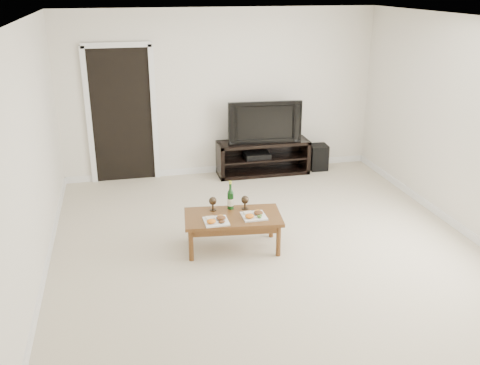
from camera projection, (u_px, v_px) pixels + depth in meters
The scene contains 14 objects.
floor at pixel (266, 247), 6.36m from camera, with size 5.50×5.50×0.00m, color beige.
back_wall at pixel (221, 93), 8.43m from camera, with size 5.00×0.04×2.60m, color white.
ceiling at pixel (271, 17), 5.43m from camera, with size 5.00×5.50×0.04m, color white.
doorway at pixel (122, 116), 8.17m from camera, with size 0.90×0.02×2.05m, color black.
media_console at pixel (263, 158), 8.67m from camera, with size 1.48×0.45×0.55m, color black.
television at pixel (264, 121), 8.46m from camera, with size 1.17×0.15×0.67m, color black.
av_receiver at pixel (257, 155), 8.62m from camera, with size 0.40×0.30×0.08m, color black.
subwoofer at pixel (318, 157), 8.90m from camera, with size 0.28×0.28×0.42m, color black.
coffee_table at pixel (233, 232), 6.26m from camera, with size 1.11×0.61×0.42m, color brown.
plate_left at pixel (216, 219), 6.01m from camera, with size 0.27×0.27×0.07m, color white.
plate_right at pixel (254, 214), 6.14m from camera, with size 0.27×0.27×0.07m, color white.
wine_bottle at pixel (230, 195), 6.31m from camera, with size 0.07×0.07×0.35m, color #0E3511.
goblet_left at pixel (213, 204), 6.30m from camera, with size 0.09×0.09×0.17m, color #32271B, non-canonical shape.
goblet_right at pixel (245, 203), 6.33m from camera, with size 0.09×0.09×0.17m, color #32271B, non-canonical shape.
Camera 1 is at (-1.58, -5.46, 2.98)m, focal length 40.00 mm.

